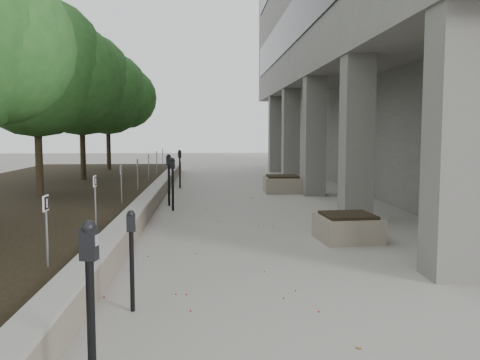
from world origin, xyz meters
name	(u,v)px	position (x,y,z in m)	size (l,w,h in m)	color
ground	(225,304)	(0.00, 0.00, 0.00)	(90.00, 90.00, 0.00)	gray
retaining_wall	(154,196)	(-1.82, 9.00, 0.25)	(0.39, 26.00, 0.50)	gray
planting_bed	(27,199)	(-5.50, 9.00, 0.20)	(7.00, 26.00, 0.40)	black
crabapple_tree_3	(37,96)	(-4.80, 8.00, 3.12)	(4.60, 4.00, 5.44)	#235721
crabapple_tree_4	(82,105)	(-4.80, 13.00, 3.12)	(4.60, 4.00, 5.44)	#235721
crabapple_tree_5	(108,111)	(-4.80, 18.00, 3.12)	(4.60, 4.00, 5.44)	#235721
parking_sign_2	(47,231)	(-2.35, 0.50, 0.88)	(0.04, 0.22, 0.96)	black
parking_sign_3	(95,201)	(-2.35, 3.50, 0.88)	(0.04, 0.22, 0.96)	black
parking_sign_4	(121,184)	(-2.35, 6.50, 0.88)	(0.04, 0.22, 0.96)	black
parking_sign_5	(138,174)	(-2.35, 9.50, 0.88)	(0.04, 0.22, 0.96)	black
parking_sign_6	(149,167)	(-2.35, 12.50, 0.88)	(0.04, 0.22, 0.96)	black
parking_sign_7	(157,162)	(-2.35, 15.50, 0.88)	(0.04, 0.22, 0.96)	black
parking_sign_8	(163,158)	(-2.35, 18.50, 0.88)	(0.04, 0.22, 0.96)	black
parking_meter_1	(91,315)	(-1.14, -2.40, 0.76)	(0.15, 0.11, 1.52)	black
parking_meter_2	(132,261)	(-1.14, -0.18, 0.63)	(0.12, 0.09, 1.25)	black
parking_meter_3	(173,184)	(-1.18, 7.84, 0.73)	(0.15, 0.10, 1.47)	black
parking_meter_4	(169,180)	(-1.35, 8.79, 0.76)	(0.15, 0.11, 1.52)	black
parking_meter_5	(180,169)	(-1.27, 13.43, 0.74)	(0.15, 0.10, 1.47)	black
planter_front	(348,227)	(2.59, 3.71, 0.27)	(1.16, 1.16, 0.54)	gray
planter_back	(282,184)	(2.46, 11.88, 0.30)	(1.30, 1.30, 0.61)	gray
berry_scatter	(213,229)	(-0.10, 5.00, 0.01)	(3.30, 14.10, 0.02)	maroon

